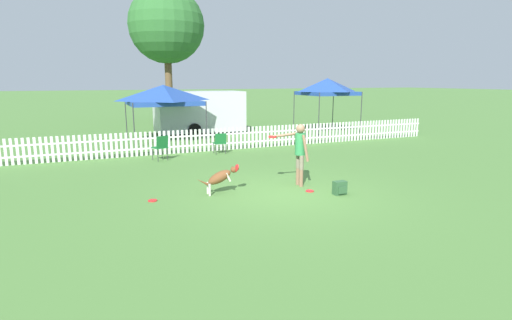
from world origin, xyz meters
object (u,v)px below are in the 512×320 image
frisbee_near_handler (310,191)px  leaping_dog (221,177)px  folding_chair_blue_left (161,146)px  folding_chair_center (220,141)px  canopy_tent_main (327,87)px  backpack_on_grass (340,188)px  canopy_tent_secondary (163,95)px  tree_left_grove (166,26)px  equipment_trailer (199,111)px  handler_person (299,148)px  frisbee_near_dog (153,201)px

frisbee_near_handler → leaping_dog: bearing=161.5°
folding_chair_blue_left → folding_chair_center: bearing=170.1°
frisbee_near_handler → canopy_tent_main: (7.22, 10.27, 2.48)m
folding_chair_blue_left → backpack_on_grass: bearing=98.4°
canopy_tent_secondary → tree_left_grove: bearing=76.8°
leaping_dog → canopy_tent_secondary: bearing=180.0°
leaping_dog → equipment_trailer: (2.71, 11.67, 0.77)m
handler_person → folding_chair_blue_left: (-2.80, 5.03, -0.51)m
handler_person → frisbee_near_handler: 1.22m
frisbee_near_dog → canopy_tent_main: size_ratio=0.07×
folding_chair_center → folding_chair_blue_left: bearing=11.9°
frisbee_near_dog → equipment_trailer: 12.50m
frisbee_near_dog → backpack_on_grass: 4.64m
handler_person → canopy_tent_main: bearing=-34.1°
handler_person → equipment_trailer: (0.50, 11.77, 0.14)m
leaping_dog → canopy_tent_main: 13.56m
frisbee_near_dog → equipment_trailer: bearing=69.2°
backpack_on_grass → folding_chair_center: (-0.98, 6.62, 0.32)m
leaping_dog → frisbee_near_dog: leaping_dog is taller
folding_chair_blue_left → folding_chair_center: folding_chair_blue_left is taller
folding_chair_blue_left → frisbee_near_dog: bearing=57.4°
handler_person → folding_chair_blue_left: bearing=31.9°
leaping_dog → frisbee_near_handler: (2.19, -0.73, -0.42)m
handler_person → frisbee_near_handler: handler_person is taller
handler_person → frisbee_near_handler: (-0.02, -0.64, -1.05)m
folding_chair_center → canopy_tent_secondary: size_ratio=0.26×
handler_person → backpack_on_grass: (0.53, -1.18, -0.89)m
handler_person → tree_left_grove: (0.20, 18.12, 5.30)m
handler_person → equipment_trailer: equipment_trailer is taller
canopy_tent_main → canopy_tent_secondary: 8.95m
frisbee_near_dog → folding_chair_blue_left: bearing=77.2°
handler_person → backpack_on_grass: size_ratio=4.90×
backpack_on_grass → canopy_tent_secondary: 11.39m
canopy_tent_main → tree_left_grove: tree_left_grove is taller
folding_chair_blue_left → canopy_tent_main: bearing=-175.1°
folding_chair_blue_left → tree_left_grove: 14.64m
handler_person → equipment_trailer: size_ratio=0.31×
handler_person → leaping_dog: 2.29m
tree_left_grove → folding_chair_blue_left: bearing=-102.9°
canopy_tent_main → tree_left_grove: (-7.00, 8.48, 3.86)m
handler_person → frisbee_near_dog: (-3.91, 0.14, -1.05)m
folding_chair_blue_left → canopy_tent_main: size_ratio=0.31×
handler_person → folding_chair_blue_left: handler_person is taller
leaping_dog → tree_left_grove: 19.12m
canopy_tent_secondary → equipment_trailer: bearing=41.3°
leaping_dog → canopy_tent_secondary: (0.46, 9.70, 1.74)m
folding_chair_blue_left → canopy_tent_secondary: bearing=-122.4°
frisbee_near_handler → folding_chair_center: folding_chair_center is taller
canopy_tent_main → leaping_dog: bearing=-134.6°
handler_person → leaping_dog: (-2.21, 0.10, -0.62)m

